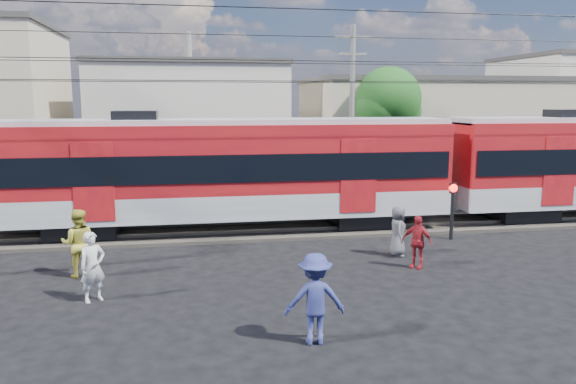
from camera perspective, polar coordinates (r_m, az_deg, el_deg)
name	(u,v)px	position (r m, az deg, el deg)	size (l,w,h in m)	color
ground	(281,309)	(13.42, -0.71, -11.81)	(120.00, 120.00, 0.00)	black
track_bed	(247,230)	(21.01, -4.17, -3.87)	(70.00, 3.40, 0.12)	#2D2823
rail_near	(249,231)	(20.25, -3.97, -4.01)	(70.00, 0.12, 0.12)	#59544C
rail_far	(245,223)	(21.71, -4.38, -3.11)	(70.00, 0.12, 0.12)	#59544C
commuter_train	(234,168)	(20.56, -5.52, 2.46)	(50.30, 3.08, 4.17)	black
building_midwest	(190,118)	(39.38, -9.93, 7.43)	(12.24, 12.24, 7.30)	#BFB5A7
building_mideast	(427,125)	(39.75, 13.99, 6.59)	(16.32, 10.20, 6.30)	#B6A78B
building_east	(574,109)	(50.28, 27.03, 7.50)	(10.20, 10.20, 8.30)	#BFB5A7
utility_pole_mid	(352,107)	(28.50, 6.51, 8.62)	(1.80, 0.24, 8.50)	slate
tree_near	(391,104)	(32.44, 10.44, 8.83)	(3.82, 3.64, 6.72)	#382619
pedestrian_a	(93,267)	(14.45, -19.24, -7.17)	(0.63, 0.41, 1.73)	beige
pedestrian_b	(79,243)	(16.52, -20.51, -4.90)	(0.92, 0.72, 1.90)	gold
pedestrian_c	(315,299)	(11.37, 2.76, -10.78)	(1.20, 0.69, 1.86)	navy
pedestrian_d	(417,242)	(16.74, 12.98, -4.95)	(0.92, 0.38, 1.57)	maroon
pedestrian_e	(398,231)	(17.90, 11.09, -3.91)	(0.78, 0.51, 1.60)	#444448
crossing_signal	(453,200)	(20.35, 16.38, -0.82)	(0.29, 0.29, 2.01)	black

